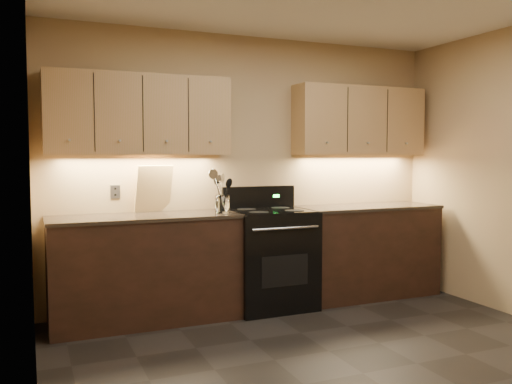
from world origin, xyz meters
TOP-DOWN VIEW (x-y plane):
  - floor at (0.00, 0.00)m, footprint 4.00×4.00m
  - wall_back at (0.00, 2.00)m, footprint 4.00×0.04m
  - wall_left at (-2.00, 0.00)m, footprint 0.04×4.00m
  - counter_left at (-1.10, 1.70)m, footprint 1.62×0.62m
  - counter_right at (1.18, 1.70)m, footprint 1.46×0.62m
  - stove at (0.08, 1.68)m, footprint 0.76×0.68m
  - upper_cab_left at (-1.10, 1.85)m, footprint 1.60×0.30m
  - upper_cab_right at (1.18, 1.85)m, footprint 1.44×0.30m
  - outlet_plate at (-1.30, 1.99)m, footprint 0.08×0.01m
  - utensil_crock at (-0.42, 1.61)m, footprint 0.16×0.16m
  - cutting_board at (-0.96, 1.94)m, footprint 0.36×0.20m
  - wooden_spoon at (-0.46, 1.59)m, footprint 0.14×0.16m
  - black_spoon at (-0.42, 1.63)m, footprint 0.11×0.15m
  - black_turner at (-0.41, 1.58)m, footprint 0.16×0.15m
  - steel_spatula at (-0.39, 1.62)m, footprint 0.17×0.11m
  - steel_skimmer at (-0.40, 1.58)m, footprint 0.23×0.14m

SIDE VIEW (x-z plane):
  - floor at x=0.00m, z-range 0.00..0.00m
  - counter_left at x=-1.10m, z-range 0.00..0.93m
  - counter_right at x=1.18m, z-range 0.00..0.93m
  - stove at x=0.08m, z-range -0.09..1.05m
  - utensil_crock at x=-0.42m, z-range 0.92..1.08m
  - black_spoon at x=-0.42m, z-range 0.94..1.26m
  - black_turner at x=-0.41m, z-range 0.94..1.27m
  - steel_spatula at x=-0.39m, z-range 0.94..1.30m
  - wooden_spoon at x=-0.46m, z-range 0.94..1.29m
  - outlet_plate at x=-1.30m, z-range 1.06..1.18m
  - steel_skimmer at x=-0.40m, z-range 0.94..1.33m
  - cutting_board at x=-0.96m, z-range 0.93..1.36m
  - wall_back at x=0.00m, z-range 0.00..2.60m
  - wall_left at x=-2.00m, z-range 0.00..2.60m
  - upper_cab_left at x=-1.10m, z-range 1.45..2.15m
  - upper_cab_right at x=1.18m, z-range 1.45..2.15m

